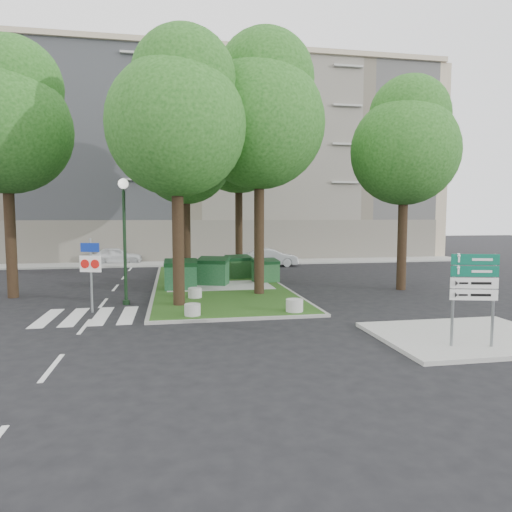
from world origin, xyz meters
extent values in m
plane|color=black|center=(0.00, 0.00, 0.00)|extent=(120.00, 120.00, 0.00)
cube|color=#1D4212|center=(0.50, 8.00, 0.06)|extent=(6.00, 16.00, 0.12)
cube|color=gray|center=(0.50, 8.00, 0.05)|extent=(6.30, 16.30, 0.10)
cube|color=#999993|center=(6.50, -3.50, 0.06)|extent=(5.00, 4.00, 0.12)
cube|color=#999993|center=(0.00, 18.50, 0.06)|extent=(42.00, 3.00, 0.12)
cube|color=silver|center=(-3.75, 1.50, 0.01)|extent=(5.00, 3.00, 0.01)
cube|color=tan|center=(0.00, 26.00, 8.00)|extent=(41.00, 12.00, 16.00)
cylinder|color=black|center=(-1.50, 2.50, 3.08)|extent=(0.44, 0.44, 6.16)
sphere|color=#184813|center=(-1.50, 2.50, 6.82)|extent=(5.20, 5.20, 5.20)
sphere|color=#184813|center=(-1.20, 2.70, 8.58)|extent=(3.90, 3.90, 3.90)
cylinder|color=black|center=(2.00, 4.50, 3.36)|extent=(0.44, 0.44, 6.72)
sphere|color=#184813|center=(2.00, 4.50, 7.44)|extent=(5.60, 5.60, 5.60)
sphere|color=#184813|center=(2.30, 4.70, 9.36)|extent=(4.20, 4.20, 4.20)
cylinder|color=black|center=(-1.00, 9.00, 2.94)|extent=(0.44, 0.44, 5.88)
sphere|color=#184813|center=(-1.00, 9.00, 6.51)|extent=(4.80, 4.80, 4.80)
sphere|color=#184813|center=(-0.70, 9.20, 8.19)|extent=(3.60, 3.60, 3.60)
cylinder|color=black|center=(2.20, 12.00, 3.50)|extent=(0.44, 0.44, 7.00)
sphere|color=#184813|center=(2.20, 12.00, 7.75)|extent=(5.80, 5.80, 5.80)
sphere|color=#184813|center=(2.50, 12.20, 9.75)|extent=(4.35, 4.35, 4.35)
cylinder|color=black|center=(-8.50, 6.00, 3.22)|extent=(0.44, 0.44, 6.44)
sphere|color=#184813|center=(-8.50, 6.00, 7.13)|extent=(5.40, 5.40, 5.40)
sphere|color=#184813|center=(-8.20, 6.20, 8.97)|extent=(4.05, 4.05, 4.05)
cylinder|color=black|center=(9.00, 5.00, 2.94)|extent=(0.44, 0.44, 5.88)
sphere|color=#184813|center=(9.00, 5.00, 6.51)|extent=(5.00, 5.00, 5.00)
sphere|color=#184813|center=(9.30, 5.20, 8.19)|extent=(3.75, 3.75, 3.75)
cube|color=#113E1F|center=(-1.36, 6.28, 0.69)|extent=(1.48, 1.03, 1.14)
cube|color=black|center=(-1.36, 6.28, 1.36)|extent=(1.54, 1.10, 0.33)
cube|color=#13421E|center=(0.24, 7.44, 0.68)|extent=(1.67, 1.38, 1.12)
cube|color=black|center=(0.24, 7.44, 1.33)|extent=(1.74, 1.46, 0.32)
cube|color=#0F330F|center=(1.84, 9.67, 0.63)|extent=(1.45, 1.13, 1.02)
cube|color=black|center=(1.84, 9.67, 1.22)|extent=(1.51, 1.19, 0.29)
cube|color=#14431B|center=(3.00, 7.95, 0.61)|extent=(1.37, 1.04, 0.98)
cube|color=black|center=(3.00, 7.95, 1.18)|extent=(1.42, 1.10, 0.28)
cylinder|color=#A1A19C|center=(-1.08, 0.50, 0.32)|extent=(0.55, 0.55, 0.39)
cylinder|color=#A9A8A3|center=(2.52, 0.50, 0.34)|extent=(0.61, 0.61, 0.44)
cylinder|color=#A8A9A4|center=(-0.83, 3.92, 0.32)|extent=(0.57, 0.57, 0.41)
cylinder|color=gold|center=(2.74, 10.30, 0.51)|extent=(0.45, 0.45, 0.78)
cylinder|color=black|center=(-3.56, 3.53, 2.24)|extent=(0.13, 0.13, 4.49)
cylinder|color=black|center=(-3.56, 3.53, 0.09)|extent=(0.27, 0.27, 0.18)
sphere|color=white|center=(-3.56, 3.53, 4.76)|extent=(0.39, 0.39, 0.39)
cylinder|color=slate|center=(-4.63, 2.20, 1.35)|extent=(0.11, 0.11, 2.70)
cube|color=navy|center=(-4.63, 2.20, 2.38)|extent=(0.68, 0.27, 0.32)
cube|color=white|center=(-4.63, 2.20, 1.78)|extent=(0.78, 0.30, 0.59)
cylinder|color=red|center=(-4.82, 2.20, 1.78)|extent=(0.32, 0.13, 0.32)
cylinder|color=red|center=(-4.43, 2.20, 1.78)|extent=(0.32, 0.13, 0.32)
cylinder|color=slate|center=(5.42, -4.42, 1.33)|extent=(0.09, 0.09, 2.41)
cylinder|color=slate|center=(6.41, -4.66, 1.33)|extent=(0.09, 0.09, 2.41)
cube|color=#0B5841|center=(5.92, -4.54, 2.39)|extent=(1.18, 0.32, 0.28)
cube|color=#0B5841|center=(5.92, -4.54, 2.09)|extent=(1.18, 0.32, 0.28)
cube|color=white|center=(5.92, -4.54, 1.78)|extent=(1.18, 0.32, 0.28)
cube|color=white|center=(5.92, -4.54, 1.47)|extent=(1.18, 0.32, 0.28)
imported|color=white|center=(-5.78, 19.50, 0.63)|extent=(3.74, 1.62, 1.26)
imported|color=#ADB1B5|center=(4.98, 16.01, 0.62)|extent=(3.88, 1.60, 1.25)
camera|label=1|loc=(-1.70, -14.97, 3.50)|focal=32.00mm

